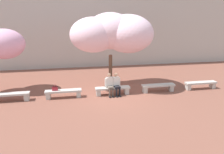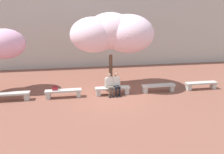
{
  "view_description": "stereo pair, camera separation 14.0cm",
  "coord_description": "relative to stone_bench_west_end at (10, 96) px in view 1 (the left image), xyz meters",
  "views": [
    {
      "loc": [
        -2.16,
        -11.66,
        4.54
      ],
      "look_at": [
        0.0,
        0.2,
        1.0
      ],
      "focal_mm": 35.0,
      "sensor_mm": 36.0,
      "label": 1
    },
    {
      "loc": [
        -2.02,
        -11.68,
        4.54
      ],
      "look_at": [
        0.0,
        0.2,
        1.0
      ],
      "focal_mm": 35.0,
      "sensor_mm": 36.0,
      "label": 2
    }
  ],
  "objects": [
    {
      "name": "person_seated_right",
      "position": [
        5.77,
        -0.05,
        0.39
      ],
      "size": [
        0.51,
        0.71,
        1.29
      ],
      "color": "black",
      "rests_on": "ground"
    },
    {
      "name": "stone_bench_near_east",
      "position": [
        8.34,
        0.0,
        0.0
      ],
      "size": [
        2.0,
        0.43,
        0.45
      ],
      "color": "#BCB7AD",
      "rests_on": "ground"
    },
    {
      "name": "stone_bench_west_end",
      "position": [
        0.0,
        0.0,
        0.0
      ],
      "size": [
        2.0,
        0.43,
        0.45
      ],
      "color": "#BCB7AD",
      "rests_on": "ground"
    },
    {
      "name": "stone_bench_near_west",
      "position": [
        2.78,
        0.0,
        0.0
      ],
      "size": [
        2.0,
        0.43,
        0.45
      ],
      "color": "#BCB7AD",
      "rests_on": "ground"
    },
    {
      "name": "building_facade",
      "position": [
        5.56,
        9.0,
        4.13
      ],
      "size": [
        28.0,
        4.0,
        8.88
      ],
      "primitive_type": "cube",
      "color": "#B7B2A8",
      "rests_on": "ground"
    },
    {
      "name": "person_seated_left",
      "position": [
        5.37,
        -0.05,
        0.39
      ],
      "size": [
        0.51,
        0.72,
        1.29
      ],
      "color": "black",
      "rests_on": "ground"
    },
    {
      "name": "cherry_tree_main",
      "position": [
        5.85,
        1.41,
        3.07
      ],
      "size": [
        5.03,
        3.35,
        4.6
      ],
      "color": "#513828",
      "rests_on": "ground"
    },
    {
      "name": "ground_plane",
      "position": [
        5.56,
        0.0,
        -0.31
      ],
      "size": [
        100.0,
        100.0,
        0.0
      ],
      "primitive_type": "plane",
      "color": "brown"
    },
    {
      "name": "stone_bench_center",
      "position": [
        5.56,
        0.0,
        0.0
      ],
      "size": [
        2.0,
        0.43,
        0.45
      ],
      "color": "#BCB7AD",
      "rests_on": "ground"
    },
    {
      "name": "stone_bench_east_end",
      "position": [
        11.12,
        0.0,
        0.0
      ],
      "size": [
        2.0,
        0.43,
        0.45
      ],
      "color": "#BCB7AD",
      "rests_on": "ground"
    },
    {
      "name": "handbag",
      "position": [
        2.34,
        0.02,
        0.27
      ],
      "size": [
        0.3,
        0.15,
        0.34
      ],
      "color": "#A3232D",
      "rests_on": "stone_bench_near_west"
    }
  ]
}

